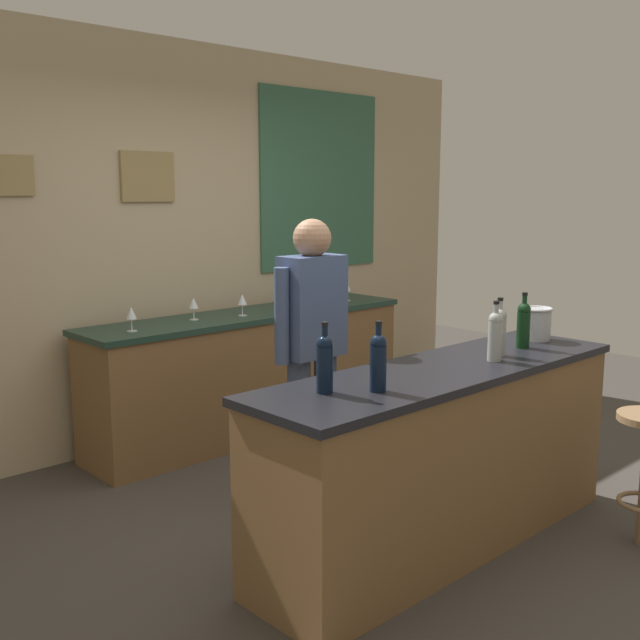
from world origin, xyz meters
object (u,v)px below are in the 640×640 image
object	(u,v)px
wine_glass_e	(347,287)
wine_bottle_b	(378,360)
wine_glass_a	(131,314)
coffee_mug	(319,298)
wine_bottle_d	(499,330)
wine_glass_d	(329,288)
wine_bottle_e	(524,323)
wine_glass_c	(242,300)
wine_bottle_a	(325,361)
ice_bucket	(536,323)
bartender	(312,342)
wine_bottle_c	(495,334)
wine_glass_b	(193,304)

from	to	relation	value
wine_glass_e	wine_bottle_b	bearing A→B (deg)	-132.37
wine_glass_a	coffee_mug	size ratio (longest dim) A/B	1.24
wine_bottle_d	wine_glass_d	size ratio (longest dim) A/B	1.97
wine_bottle_e	wine_glass_e	size ratio (longest dim) A/B	1.97
wine_glass_c	wine_glass_a	bearing A→B (deg)	-179.82
wine_bottle_a	ice_bucket	xyz separation A→B (m)	(1.68, 0.00, -0.04)
wine_glass_c	bartender	bearing A→B (deg)	-108.91
bartender	wine_bottle_d	bearing A→B (deg)	-58.13
wine_bottle_b	coffee_mug	distance (m)	2.62
wine_bottle_d	wine_bottle_e	xyz separation A→B (m)	(0.27, 0.02, 0.00)
wine_bottle_c	wine_bottle_e	bearing A→B (deg)	11.15
wine_bottle_c	wine_glass_d	bearing A→B (deg)	67.56
coffee_mug	wine_glass_a	bearing A→B (deg)	-179.31
wine_bottle_a	coffee_mug	bearing A→B (deg)	47.58
wine_bottle_c	wine_glass_e	size ratio (longest dim) A/B	1.97
wine_bottle_a	wine_glass_d	xyz separation A→B (m)	(1.92, 1.99, -0.05)
coffee_mug	bartender	bearing A→B (deg)	-134.22
wine_bottle_c	wine_bottle_d	world-z (taller)	same
wine_glass_a	wine_bottle_e	bearing A→B (deg)	-57.50
ice_bucket	wine_glass_d	size ratio (longest dim) A/B	1.21
coffee_mug	wine_bottle_c	bearing A→B (deg)	-109.27
bartender	wine_glass_e	size ratio (longest dim) A/B	10.45
wine_glass_d	bartender	bearing A→B (deg)	-136.64
bartender	wine_glass_a	xyz separation A→B (m)	(-0.47, 1.16, 0.07)
wine_bottle_b	wine_glass_c	bearing A→B (deg)	67.77
wine_glass_b	wine_glass_c	size ratio (longest dim) A/B	1.00
coffee_mug	wine_glass_b	bearing A→B (deg)	176.09
wine_glass_e	wine_bottle_c	bearing A→B (deg)	-116.48
wine_glass_a	wine_glass_e	distance (m)	1.93
ice_bucket	wine_glass_e	bearing A→B (deg)	78.11
wine_bottle_a	wine_bottle_e	xyz separation A→B (m)	(1.43, -0.07, 0.00)
wine_bottle_b	coffee_mug	bearing A→B (deg)	52.59
wine_bottle_c	ice_bucket	size ratio (longest dim) A/B	1.63
wine_bottle_c	wine_glass_d	world-z (taller)	wine_bottle_c
wine_glass_a	bartender	bearing A→B (deg)	-67.91
bartender	wine_glass_d	xyz separation A→B (m)	(1.30, 1.22, 0.07)
wine_glass_c	wine_glass_e	distance (m)	1.06
wine_glass_b	wine_bottle_d	bearing A→B (deg)	-77.17
wine_bottle_a	wine_bottle_c	bearing A→B (deg)	-7.94
wine_glass_e	coffee_mug	xyz separation A→B (m)	(-0.31, -0.01, -0.06)
wine_bottle_b	wine_glass_e	bearing A→B (deg)	47.63
wine_bottle_b	wine_glass_a	distance (m)	2.06
ice_bucket	wine_glass_e	distance (m)	1.99
wine_glass_a	wine_bottle_d	bearing A→B (deg)	-63.54
wine_glass_a	wine_glass_e	size ratio (longest dim) A/B	1.00
wine_glass_a	coffee_mug	xyz separation A→B (m)	(1.61, 0.02, -0.06)
wine_bottle_b	wine_glass_e	world-z (taller)	wine_bottle_b
wine_glass_e	wine_bottle_e	bearing A→B (deg)	-108.12
wine_bottle_a	wine_glass_d	world-z (taller)	wine_bottle_a
wine_glass_c	wine_glass_e	bearing A→B (deg)	1.41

